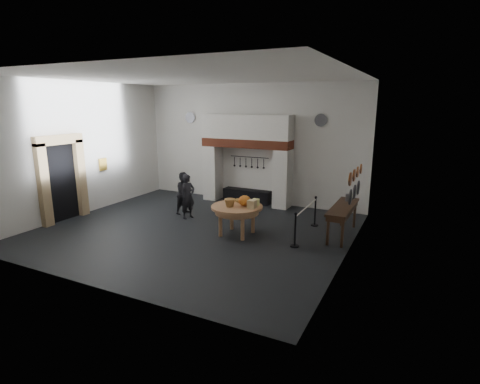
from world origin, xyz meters
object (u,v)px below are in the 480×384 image
at_px(barrier_post_near, 295,231).
at_px(visitor_far, 185,193).
at_px(side_table, 343,207).
at_px(barrier_post_far, 315,212).
at_px(work_table, 237,207).
at_px(iron_range, 247,196).
at_px(visitor_near, 188,196).

bearing_deg(barrier_post_near, visitor_far, 163.62).
relative_size(side_table, barrier_post_far, 2.44).
distance_m(work_table, barrier_post_near, 1.88).
height_order(iron_range, side_table, side_table).
relative_size(visitor_near, barrier_post_near, 1.66).
relative_size(work_table, visitor_near, 1.00).
bearing_deg(work_table, visitor_near, 161.62).
relative_size(barrier_post_near, barrier_post_far, 1.00).
bearing_deg(barrier_post_far, visitor_near, -164.79).
xyz_separation_m(iron_range, barrier_post_near, (3.15, -3.66, 0.20)).
relative_size(iron_range, barrier_post_far, 2.11).
relative_size(work_table, side_table, 0.68).
xyz_separation_m(work_table, visitor_near, (-2.20, 0.73, -0.09)).
height_order(barrier_post_near, barrier_post_far, same).
bearing_deg(visitor_far, visitor_near, -125.83).
bearing_deg(visitor_near, work_table, -89.55).
bearing_deg(side_table, visitor_near, -173.90).
bearing_deg(barrier_post_near, iron_range, 130.67).
distance_m(iron_range, side_table, 4.71).
relative_size(iron_range, barrier_post_near, 2.11).
distance_m(work_table, barrier_post_far, 2.62).
height_order(work_table, barrier_post_far, barrier_post_far).
distance_m(iron_range, barrier_post_near, 4.83).
relative_size(visitor_near, visitor_far, 1.02).
bearing_deg(work_table, iron_range, 110.62).
height_order(work_table, visitor_near, visitor_near).
distance_m(visitor_far, barrier_post_far, 4.50).
bearing_deg(iron_range, visitor_near, -107.80).
bearing_deg(work_table, barrier_post_near, -5.37).
bearing_deg(iron_range, side_table, -28.52).
bearing_deg(visitor_near, barrier_post_far, -55.96).
bearing_deg(barrier_post_far, iron_range, 152.14).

